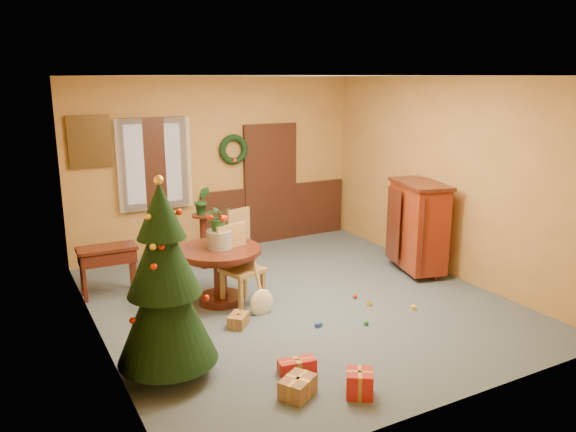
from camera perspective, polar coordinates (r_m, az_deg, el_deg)
room_envelope at (r=9.64m, az=-5.78°, el=3.30°), size 5.50×5.50×5.50m
dining_table at (r=7.35m, az=-6.92°, el=-4.93°), size 1.08×1.08×0.74m
urn at (r=7.25m, az=-7.00°, el=-2.36°), size 0.33×0.33×0.24m
centerpiece_plant at (r=7.17m, az=-7.07°, el=-0.06°), size 0.33×0.28×0.36m
chair_near at (r=7.26m, az=-5.09°, el=-4.76°), size 0.56×0.56×1.05m
chair_far at (r=8.71m, az=-5.46°, el=-1.95°), size 0.51×0.51×0.95m
guitar at (r=7.01m, az=-2.72°, el=-7.13°), size 0.32×0.48×0.72m
plant_stand at (r=8.69m, az=-8.58°, el=-1.92°), size 0.33×0.33×0.86m
stand_plant at (r=8.56m, az=-8.71°, el=1.56°), size 0.27×0.23×0.43m
christmas_tree at (r=5.52m, az=-12.44°, el=-6.84°), size 0.98×0.98×2.02m
writing_desk at (r=7.93m, az=-17.88°, el=-4.15°), size 0.78×0.40×0.68m
sideboard at (r=8.61m, az=13.08°, el=-0.84°), size 0.83×1.19×1.38m
gift_a at (r=5.45m, az=0.99°, el=-16.96°), size 0.41×0.38×0.18m
gift_b at (r=5.48m, az=7.28°, el=-16.52°), size 0.34×0.34×0.25m
gift_c at (r=6.81m, az=-5.07°, el=-10.49°), size 0.33×0.33×0.15m
gift_d at (r=5.84m, az=0.92°, el=-14.96°), size 0.40×0.21×0.14m
toy_a at (r=6.79m, az=3.11°, el=-11.00°), size 0.09×0.06×0.05m
toy_b at (r=6.89m, az=7.94°, el=-10.69°), size 0.06×0.06×0.06m
toy_c at (r=7.43m, az=12.62°, el=-9.05°), size 0.08×0.09×0.05m
toy_d at (r=7.65m, az=6.83°, el=-8.09°), size 0.06×0.06×0.06m
toy_e at (r=7.45m, az=8.26°, el=-8.81°), size 0.09×0.09×0.05m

